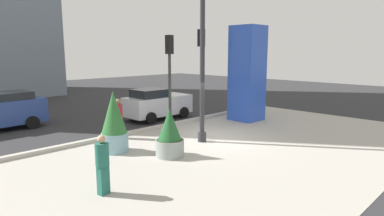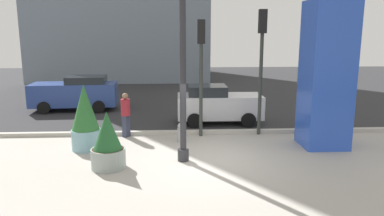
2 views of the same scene
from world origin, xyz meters
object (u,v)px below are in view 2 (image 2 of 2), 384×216
object	(u,v)px
lamp_post	(183,46)
potted_plant_by_pillar	(108,143)
traffic_light_corner	(262,52)
car_intersection	(218,104)
art_pillar_blue	(326,76)
car_far_lane	(76,93)
traffic_light_far_side	(201,59)
pedestrian_by_curb	(126,113)
fire_hydrant	(181,133)
potted_plant_near_right	(85,119)

from	to	relation	value
lamp_post	potted_plant_by_pillar	bearing A→B (deg)	-166.78
traffic_light_corner	potted_plant_by_pillar	bearing A→B (deg)	-146.81
lamp_post	car_intersection	world-z (taller)	lamp_post
potted_plant_by_pillar	car_intersection	world-z (taller)	potted_plant_by_pillar
art_pillar_blue	car_far_lane	bearing A→B (deg)	146.36
potted_plant_by_pillar	traffic_light_far_side	xyz separation A→B (m)	(3.06, 3.44, 2.28)
car_intersection	pedestrian_by_curb	size ratio (longest dim) A/B	2.18
traffic_light_far_side	fire_hydrant	bearing A→B (deg)	-134.55
traffic_light_corner	traffic_light_far_side	world-z (taller)	traffic_light_corner
car_intersection	traffic_light_far_side	bearing A→B (deg)	-113.46
pedestrian_by_curb	traffic_light_corner	bearing A→B (deg)	0.91
traffic_light_far_side	car_far_lane	world-z (taller)	traffic_light_far_side
art_pillar_blue	car_intersection	xyz separation A→B (m)	(-3.35, 3.71, -1.71)
potted_plant_near_right	traffic_light_far_side	xyz separation A→B (m)	(4.15, 1.53, 1.95)
art_pillar_blue	traffic_light_far_side	xyz separation A→B (m)	(-4.29, 1.54, 0.50)
art_pillar_blue	traffic_light_far_side	distance (m)	4.59
traffic_light_corner	traffic_light_far_side	distance (m)	2.38
lamp_post	art_pillar_blue	xyz separation A→B (m)	(5.08, 1.36, -1.07)
lamp_post	pedestrian_by_curb	xyz separation A→B (m)	(-2.17, 2.93, -2.66)
lamp_post	traffic_light_corner	world-z (taller)	lamp_post
potted_plant_near_right	traffic_light_far_side	size ratio (longest dim) A/B	0.51
art_pillar_blue	traffic_light_corner	bearing A→B (deg)	139.34
car_far_lane	potted_plant_by_pillar	bearing A→B (deg)	-70.21
car_intersection	pedestrian_by_curb	distance (m)	4.45
potted_plant_by_pillar	pedestrian_by_curb	world-z (taller)	pedestrian_by_curb
traffic_light_corner	pedestrian_by_curb	world-z (taller)	traffic_light_corner
potted_plant_by_pillar	potted_plant_near_right	xyz separation A→B (m)	(-1.09, 1.91, 0.33)
lamp_post	car_intersection	bearing A→B (deg)	71.20
car_intersection	potted_plant_near_right	bearing A→B (deg)	-143.98
fire_hydrant	car_intersection	distance (m)	3.51
potted_plant_by_pillar	car_far_lane	distance (m)	9.49
car_intersection	pedestrian_by_curb	xyz separation A→B (m)	(-3.89, -2.14, 0.12)
lamp_post	pedestrian_by_curb	distance (m)	4.51
lamp_post	car_far_lane	distance (m)	10.39
potted_plant_near_right	fire_hydrant	world-z (taller)	potted_plant_near_right
potted_plant_by_pillar	traffic_light_far_side	world-z (taller)	traffic_light_far_side
lamp_post	traffic_light_corner	distance (m)	4.38
potted_plant_by_pillar	car_far_lane	size ratio (longest dim) A/B	0.39
potted_plant_by_pillar	traffic_light_corner	size ratio (longest dim) A/B	0.36
car_intersection	art_pillar_blue	bearing A→B (deg)	-47.91
traffic_light_far_side	car_far_lane	bearing A→B (deg)	138.79
art_pillar_blue	potted_plant_by_pillar	distance (m)	7.80
traffic_light_corner	art_pillar_blue	bearing A→B (deg)	-40.66
lamp_post	traffic_light_corner	size ratio (longest dim) A/B	1.51
potted_plant_by_pillar	potted_plant_near_right	size ratio (longest dim) A/B	0.76
car_intersection	lamp_post	bearing A→B (deg)	-108.80
art_pillar_blue	pedestrian_by_curb	distance (m)	7.58
lamp_post	art_pillar_blue	world-z (taller)	lamp_post
fire_hydrant	pedestrian_by_curb	world-z (taller)	pedestrian_by_curb
fire_hydrant	car_intersection	world-z (taller)	car_intersection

